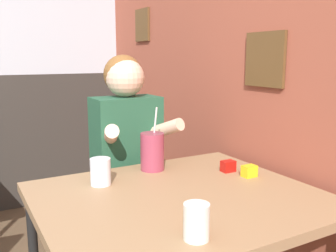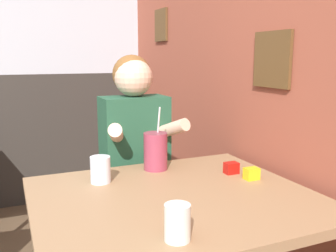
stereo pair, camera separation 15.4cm
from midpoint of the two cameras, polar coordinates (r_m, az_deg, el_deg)
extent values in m
cube|color=#9E4C38|center=(2.33, 8.26, 13.11)|extent=(0.06, 4.46, 2.70)
cube|color=brown|center=(2.90, 0.49, 15.12)|extent=(0.02, 0.22, 0.24)
cube|color=brown|center=(1.78, 18.03, 9.61)|extent=(0.02, 0.24, 0.25)
cube|color=#332D28|center=(3.31, -22.73, -2.35)|extent=(5.34, 0.06, 1.10)
cube|color=#93704C|center=(1.44, 4.17, -11.18)|extent=(1.03, 0.89, 0.04)
cylinder|color=black|center=(2.13, 10.54, -14.53)|extent=(0.04, 0.04, 0.69)
cube|color=#235138|center=(2.17, -2.77, -17.16)|extent=(0.31, 0.20, 0.46)
cube|color=#235138|center=(1.99, -2.90, -3.79)|extent=(0.34, 0.20, 0.58)
sphere|color=brown|center=(1.95, -3.27, 7.87)|extent=(0.20, 0.20, 0.20)
sphere|color=beige|center=(1.93, -3.01, 7.40)|extent=(0.20, 0.20, 0.20)
cylinder|color=beige|center=(1.79, -5.45, -1.29)|extent=(0.14, 0.27, 0.15)
cylinder|color=beige|center=(1.89, 2.43, -0.62)|extent=(0.14, 0.27, 0.15)
cylinder|color=#99384C|center=(1.71, 0.66, -3.89)|extent=(0.11, 0.11, 0.17)
cylinder|color=white|center=(1.69, 1.17, 0.62)|extent=(0.01, 0.04, 0.14)
cylinder|color=silver|center=(1.56, -7.48, -6.64)|extent=(0.08, 0.08, 0.11)
cylinder|color=silver|center=(1.09, 5.64, -14.51)|extent=(0.08, 0.08, 0.11)
cube|color=#B7140F|center=(1.71, 12.21, -6.31)|extent=(0.06, 0.04, 0.05)
cube|color=yellow|center=(1.65, 15.27, -7.06)|extent=(0.06, 0.04, 0.05)
camera|label=1|loc=(0.08, -87.14, 0.53)|focal=40.00mm
camera|label=2|loc=(0.08, 92.86, -0.53)|focal=40.00mm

